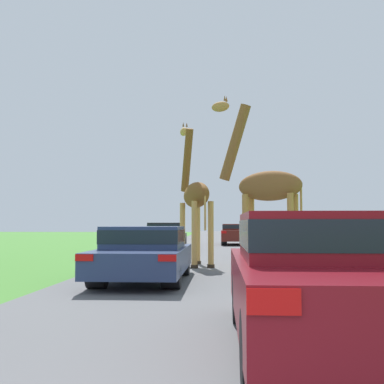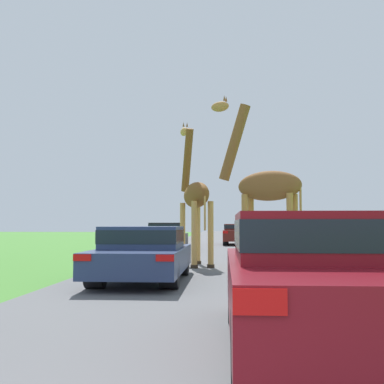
{
  "view_description": "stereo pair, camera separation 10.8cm",
  "coord_description": "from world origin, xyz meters",
  "views": [
    {
      "loc": [
        0.38,
        -1.11,
        1.37
      ],
      "look_at": [
        -0.57,
        14.61,
        2.41
      ],
      "focal_mm": 45.0,
      "sensor_mm": 36.0,
      "label": 1
    },
    {
      "loc": [
        0.49,
        -1.1,
        1.37
      ],
      "look_at": [
        -0.57,
        14.61,
        2.41
      ],
      "focal_mm": 45.0,
      "sensor_mm": 36.0,
      "label": 2
    }
  ],
  "objects": [
    {
      "name": "road",
      "position": [
        0.0,
        30.0,
        0.0
      ],
      "size": [
        6.75,
        120.0,
        0.0
      ],
      "color": "#5B5B5E",
      "rests_on": "ground"
    },
    {
      "name": "car_far_ahead",
      "position": [
        -2.52,
        24.1,
        0.75
      ],
      "size": [
        1.92,
        3.96,
        1.43
      ],
      "color": "black",
      "rests_on": "ground"
    },
    {
      "name": "car_lead_maroon",
      "position": [
        1.49,
        4.28,
        0.79
      ],
      "size": [
        1.9,
        4.63,
        1.49
      ],
      "color": "maroon",
      "rests_on": "ground"
    },
    {
      "name": "car_verge_right",
      "position": [
        2.35,
        19.89,
        0.8
      ],
      "size": [
        1.93,
        3.98,
        1.51
      ],
      "color": "silver",
      "rests_on": "ground"
    },
    {
      "name": "giraffe_near_road",
      "position": [
        -0.48,
        14.75,
        2.25
      ],
      "size": [
        1.37,
        2.89,
        5.02
      ],
      "rotation": [
        0.0,
        0.0,
        0.34
      ],
      "color": "tan",
      "rests_on": "ground"
    },
    {
      "name": "car_queue_left",
      "position": [
        -1.46,
        10.4,
        0.7
      ],
      "size": [
        1.97,
        4.61,
        1.31
      ],
      "color": "navy",
      "rests_on": "ground"
    },
    {
      "name": "car_queue_right",
      "position": [
        1.31,
        30.97,
        0.74
      ],
      "size": [
        1.85,
        4.52,
        1.36
      ],
      "color": "#561914",
      "rests_on": "ground"
    },
    {
      "name": "giraffe_companion",
      "position": [
        1.57,
        12.37,
        2.39
      ],
      "size": [
        2.62,
        1.46,
        5.13
      ],
      "rotation": [
        0.0,
        0.0,
        1.15
      ],
      "color": "#B77F3D",
      "rests_on": "ground"
    }
  ]
}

